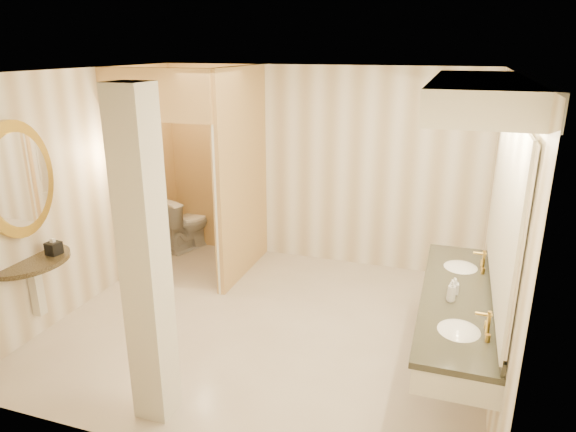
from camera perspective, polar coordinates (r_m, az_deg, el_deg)
name	(u,v)px	position (r m, az deg, el deg)	size (l,w,h in m)	color
floor	(267,324)	(5.80, -2.33, -11.95)	(4.50, 4.50, 0.00)	beige
ceiling	(264,72)	(5.02, -2.74, 15.73)	(4.50, 4.50, 0.00)	white
wall_back	(317,167)	(7.09, 3.23, 5.48)	(4.50, 0.02, 2.70)	white
wall_front	(160,293)	(3.59, -14.00, -8.32)	(4.50, 0.02, 2.70)	white
wall_left	(83,190)	(6.38, -21.79, 2.71)	(0.02, 4.00, 2.70)	white
wall_right	(501,232)	(4.96, 22.60, -1.66)	(0.02, 4.00, 2.70)	white
toilet_closet	(209,175)	(6.54, -8.75, 4.51)	(1.50, 1.55, 2.70)	#E3C277
wall_sconce	(126,152)	(6.43, -17.52, 6.80)	(0.14, 0.14, 0.42)	#B88F3B
vanity	(473,213)	(4.48, 19.88, 0.35)	(0.75, 2.49, 2.09)	silver
console_shelf	(22,216)	(5.70, -27.43, 0.02)	(0.89, 0.89, 1.90)	black
pillar	(145,263)	(4.09, -15.59, -5.04)	(0.29, 0.29, 2.70)	silver
tissue_box	(54,248)	(5.84, -24.59, -3.27)	(0.13, 0.13, 0.13)	black
toilet	(186,223)	(7.86, -11.24, -0.74)	(0.45, 0.79, 0.81)	white
soap_bottle_a	(455,286)	(4.73, 18.07, -7.42)	(0.06, 0.06, 0.14)	beige
soap_bottle_b	(454,283)	(4.82, 18.01, -7.12)	(0.08, 0.08, 0.10)	silver
soap_bottle_c	(452,291)	(4.57, 17.72, -7.92)	(0.08, 0.08, 0.20)	#C6B28C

